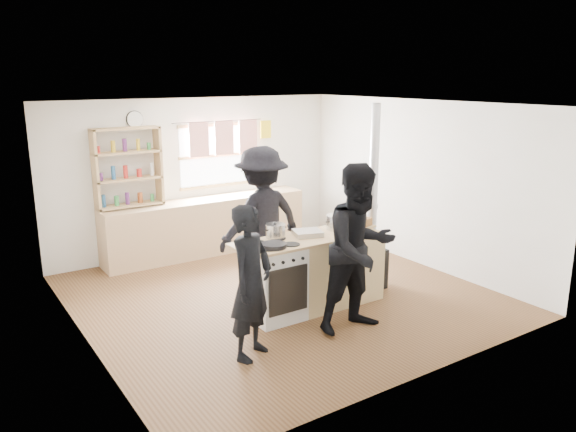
% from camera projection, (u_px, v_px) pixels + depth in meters
% --- Properties ---
extents(ground, '(5.00, 5.00, 0.01)m').
position_uv_depth(ground, '(281.00, 295.00, 7.48)').
color(ground, brown).
rests_on(ground, ground).
extents(back_counter, '(3.40, 0.55, 0.90)m').
position_uv_depth(back_counter, '(207.00, 226.00, 9.16)').
color(back_counter, tan).
rests_on(back_counter, ground).
extents(shelving_unit, '(1.00, 0.28, 1.20)m').
position_uv_depth(shelving_unit, '(128.00, 167.00, 8.35)').
color(shelving_unit, tan).
rests_on(shelving_unit, back_counter).
extents(thermos, '(0.10, 0.10, 0.29)m').
position_uv_depth(thermos, '(262.00, 184.00, 9.58)').
color(thermos, silver).
rests_on(thermos, back_counter).
extents(cooking_island, '(1.97, 0.64, 0.93)m').
position_uv_depth(cooking_island, '(314.00, 272.00, 6.99)').
color(cooking_island, silver).
rests_on(cooking_island, ground).
extents(skillet_greens, '(0.32, 0.32, 0.05)m').
position_uv_depth(skillet_greens, '(274.00, 245.00, 6.41)').
color(skillet_greens, black).
rests_on(skillet_greens, cooking_island).
extents(roast_tray, '(0.41, 0.38, 0.06)m').
position_uv_depth(roast_tray, '(308.00, 233.00, 6.89)').
color(roast_tray, silver).
rests_on(roast_tray, cooking_island).
extents(stockpot_stove, '(0.24, 0.24, 0.19)m').
position_uv_depth(stockpot_stove, '(275.00, 231.00, 6.78)').
color(stockpot_stove, '#B2B2B5').
rests_on(stockpot_stove, cooking_island).
extents(stockpot_counter, '(0.28, 0.28, 0.21)m').
position_uv_depth(stockpot_counter, '(337.00, 222.00, 7.15)').
color(stockpot_counter, silver).
rests_on(stockpot_counter, cooking_island).
extents(bread_board, '(0.32, 0.26, 0.12)m').
position_uv_depth(bread_board, '(364.00, 224.00, 7.24)').
color(bread_board, tan).
rests_on(bread_board, cooking_island).
extents(flue_heater, '(0.35, 0.35, 2.50)m').
position_uv_depth(flue_heater, '(371.00, 242.00, 7.60)').
color(flue_heater, black).
rests_on(flue_heater, ground).
extents(person_near_left, '(0.70, 0.63, 1.61)m').
position_uv_depth(person_near_left, '(251.00, 283.00, 5.68)').
color(person_near_left, black).
rests_on(person_near_left, ground).
extents(person_near_right, '(0.96, 0.76, 1.93)m').
position_uv_depth(person_near_right, '(360.00, 249.00, 6.26)').
color(person_near_right, black).
rests_on(person_near_right, ground).
extents(person_far, '(1.32, 0.83, 1.94)m').
position_uv_depth(person_far, '(261.00, 219.00, 7.53)').
color(person_far, black).
rests_on(person_far, ground).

